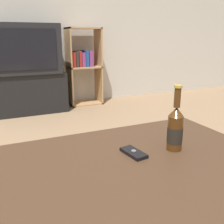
{
  "coord_description": "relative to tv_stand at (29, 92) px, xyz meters",
  "views": [
    {
      "loc": [
        -0.45,
        -0.72,
        0.94
      ],
      "look_at": [
        0.05,
        0.38,
        0.59
      ],
      "focal_mm": 42.0,
      "sensor_mm": 36.0,
      "label": 1
    }
  ],
  "objects": [
    {
      "name": "bookshelf",
      "position": [
        0.77,
        0.09,
        0.32
      ],
      "size": [
        0.45,
        0.3,
        1.06
      ],
      "color": "tan",
      "rests_on": "ground_plane"
    },
    {
      "name": "beer_bottle",
      "position": [
        0.25,
        -2.64,
        0.33
      ],
      "size": [
        0.06,
        0.06,
        0.27
      ],
      "color": "#47280F",
      "rests_on": "coffee_table"
    },
    {
      "name": "back_wall",
      "position": [
        0.06,
        0.31,
        1.05
      ],
      "size": [
        8.0,
        0.05,
        2.6
      ],
      "color": "beige",
      "rests_on": "ground_plane"
    },
    {
      "name": "television",
      "position": [
        0.0,
        -0.0,
        0.55
      ],
      "size": [
        0.81,
        0.52,
        0.59
      ],
      "color": "black",
      "rests_on": "tv_stand"
    },
    {
      "name": "coffee_table",
      "position": [
        0.06,
        -2.72,
        0.17
      ],
      "size": [
        1.06,
        0.85,
        0.49
      ],
      "color": "#422B1C",
      "rests_on": "ground_plane"
    },
    {
      "name": "tv_stand",
      "position": [
        0.0,
        0.0,
        0.0
      ],
      "size": [
        0.91,
        0.46,
        0.5
      ],
      "color": "black",
      "rests_on": "ground_plane"
    },
    {
      "name": "cell_phone",
      "position": [
        0.08,
        -2.61,
        0.25
      ],
      "size": [
        0.07,
        0.13,
        0.02
      ],
      "rotation": [
        0.0,
        0.0,
        0.14
      ],
      "color": "black",
      "rests_on": "coffee_table"
    }
  ]
}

